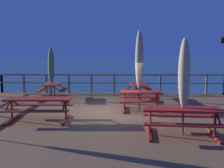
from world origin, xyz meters
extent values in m
plane|color=#2D5B6B|center=(0.00, 0.00, 0.00)|extent=(600.00, 600.00, 0.00)
cube|color=brown|center=(0.00, 0.00, 0.30)|extent=(13.42, 10.74, 0.60)
cube|color=brown|center=(0.00, 5.22, 1.65)|extent=(13.12, 0.09, 0.08)
cube|color=brown|center=(0.00, 5.22, 1.18)|extent=(13.12, 0.07, 0.06)
cube|color=brown|center=(-6.56, 5.22, 1.13)|extent=(0.10, 0.10, 1.05)
cube|color=brown|center=(-5.25, 5.22, 1.13)|extent=(0.10, 0.10, 1.05)
cube|color=brown|center=(-3.94, 5.22, 1.13)|extent=(0.10, 0.10, 1.05)
cube|color=brown|center=(-2.62, 5.22, 1.13)|extent=(0.10, 0.10, 1.05)
cube|color=brown|center=(-1.31, 5.22, 1.13)|extent=(0.10, 0.10, 1.05)
cube|color=brown|center=(0.00, 5.22, 1.13)|extent=(0.10, 0.10, 1.05)
cube|color=brown|center=(1.31, 5.22, 1.13)|extent=(0.10, 0.10, 1.05)
cube|color=brown|center=(2.62, 5.22, 1.13)|extent=(0.10, 0.10, 1.05)
cube|color=brown|center=(3.94, 5.22, 1.13)|extent=(0.10, 0.10, 1.05)
cube|color=brown|center=(5.25, 5.22, 1.13)|extent=(0.10, 0.10, 1.05)
cube|color=brown|center=(-6.56, 5.22, 1.13)|extent=(0.10, 0.10, 1.05)
cube|color=maroon|center=(2.04, -3.06, 1.34)|extent=(2.16, 0.92, 0.05)
cube|color=maroon|center=(1.99, -3.62, 1.04)|extent=(2.12, 0.45, 0.04)
cube|color=maroon|center=(2.08, -2.50, 1.04)|extent=(2.12, 0.45, 0.04)
cube|color=maroon|center=(1.17, -2.99, 0.63)|extent=(0.19, 1.40, 0.06)
cylinder|color=maroon|center=(1.17, -2.99, 0.97)|extent=(0.07, 0.07, 0.74)
cylinder|color=maroon|center=(1.15, -3.27, 1.19)|extent=(0.11, 0.63, 0.37)
cylinder|color=maroon|center=(1.19, -2.71, 1.19)|extent=(0.11, 0.63, 0.37)
cube|color=maroon|center=(2.91, -3.13, 0.63)|extent=(0.19, 1.40, 0.06)
cylinder|color=maroon|center=(2.91, -3.13, 0.97)|extent=(0.07, 0.07, 0.74)
cylinder|color=maroon|center=(2.89, -3.41, 1.19)|extent=(0.11, 0.63, 0.37)
cylinder|color=maroon|center=(2.93, -2.85, 1.19)|extent=(0.11, 0.63, 0.37)
cube|color=#993819|center=(-3.09, 3.17, 1.34)|extent=(0.90, 1.73, 0.05)
cube|color=#993819|center=(-2.53, 3.22, 1.04)|extent=(0.42, 1.69, 0.04)
cube|color=#993819|center=(-3.65, 3.12, 1.04)|extent=(0.42, 1.69, 0.04)
cube|color=maroon|center=(-3.03, 2.51, 0.63)|extent=(1.40, 0.20, 0.06)
cylinder|color=maroon|center=(-3.03, 2.51, 0.97)|extent=(0.07, 0.07, 0.74)
cylinder|color=maroon|center=(-2.75, 2.54, 1.19)|extent=(0.63, 0.11, 0.37)
cylinder|color=maroon|center=(-3.31, 2.49, 1.19)|extent=(0.63, 0.11, 0.37)
cube|color=maroon|center=(-3.14, 3.82, 0.63)|extent=(1.40, 0.20, 0.06)
cylinder|color=maroon|center=(-3.14, 3.82, 0.97)|extent=(0.07, 0.07, 0.74)
cylinder|color=maroon|center=(-2.87, 3.84, 1.19)|extent=(0.63, 0.11, 0.37)
cylinder|color=maroon|center=(-3.42, 3.79, 1.19)|extent=(0.63, 0.11, 0.37)
cube|color=maroon|center=(1.27, 3.04, 1.34)|extent=(0.84, 1.92, 0.05)
cube|color=maroon|center=(1.83, 3.07, 1.04)|extent=(0.36, 1.90, 0.04)
cube|color=maroon|center=(0.71, 3.02, 1.04)|extent=(0.36, 1.90, 0.04)
cube|color=maroon|center=(1.30, 2.28, 0.63)|extent=(1.40, 0.14, 0.06)
cylinder|color=maroon|center=(1.30, 2.28, 0.97)|extent=(0.07, 0.07, 0.74)
cylinder|color=maroon|center=(1.58, 2.29, 1.19)|extent=(0.63, 0.08, 0.37)
cylinder|color=maroon|center=(1.02, 2.27, 1.19)|extent=(0.63, 0.08, 0.37)
cube|color=maroon|center=(1.23, 3.81, 0.63)|extent=(1.40, 0.14, 0.06)
cylinder|color=maroon|center=(1.23, 3.81, 0.97)|extent=(0.07, 0.07, 0.74)
cylinder|color=maroon|center=(1.51, 3.82, 1.19)|extent=(0.63, 0.08, 0.37)
cylinder|color=maroon|center=(0.95, 3.80, 1.19)|extent=(0.63, 0.08, 0.37)
cube|color=maroon|center=(-2.39, -1.48, 1.34)|extent=(2.20, 0.84, 0.05)
cube|color=maroon|center=(-2.37, -2.04, 1.04)|extent=(2.18, 0.36, 0.04)
cube|color=maroon|center=(-2.42, -0.92, 1.04)|extent=(2.18, 0.36, 0.04)
cube|color=maroon|center=(-3.30, -1.51, 0.63)|extent=(0.13, 1.40, 0.06)
cylinder|color=maroon|center=(-3.30, -1.51, 0.97)|extent=(0.07, 0.07, 0.74)
cylinder|color=maroon|center=(-3.29, -1.79, 1.19)|extent=(0.08, 0.63, 0.37)
cylinder|color=maroon|center=(-3.31, -1.23, 1.19)|extent=(0.08, 0.63, 0.37)
cube|color=maroon|center=(-1.49, -1.44, 0.63)|extent=(0.13, 1.40, 0.06)
cylinder|color=maroon|center=(-1.49, -1.44, 0.97)|extent=(0.07, 0.07, 0.74)
cylinder|color=maroon|center=(-1.48, -1.72, 1.19)|extent=(0.08, 0.63, 0.37)
cylinder|color=maroon|center=(-1.50, -1.17, 1.19)|extent=(0.08, 0.63, 0.37)
cube|color=maroon|center=(1.15, 0.31, 1.34)|extent=(1.66, 0.79, 0.05)
cube|color=maroon|center=(1.14, -0.25, 1.04)|extent=(1.65, 0.31, 0.04)
cube|color=maroon|center=(1.16, 0.87, 1.04)|extent=(1.65, 0.31, 0.04)
cube|color=maroon|center=(0.51, 0.32, 0.63)|extent=(0.11, 1.40, 0.06)
cylinder|color=maroon|center=(0.51, 0.32, 0.97)|extent=(0.07, 0.07, 0.74)
cylinder|color=maroon|center=(0.51, 0.04, 1.19)|extent=(0.07, 0.63, 0.37)
cylinder|color=maroon|center=(0.52, 0.60, 1.19)|extent=(0.07, 0.63, 0.37)
cube|color=maroon|center=(1.80, 0.29, 0.63)|extent=(0.11, 1.40, 0.06)
cylinder|color=maroon|center=(1.80, 0.29, 0.97)|extent=(0.07, 0.07, 0.74)
cylinder|color=maroon|center=(1.79, 0.01, 1.19)|extent=(0.07, 0.63, 0.37)
cylinder|color=maroon|center=(1.80, 0.57, 1.19)|extent=(0.07, 0.63, 0.37)
cylinder|color=#4C3828|center=(2.08, -2.98, 1.87)|extent=(0.06, 0.06, 2.53)
ellipsoid|color=tan|center=(2.08, -2.98, 2.32)|extent=(0.32, 0.32, 1.92)
cylinder|color=#71614F|center=(2.08, -2.98, 2.17)|extent=(0.21, 0.21, 0.05)
cone|color=#4C3828|center=(2.08, -2.98, 3.21)|extent=(0.10, 0.10, 0.14)
cylinder|color=#4C3828|center=(-3.11, 3.15, 1.81)|extent=(0.06, 0.06, 2.42)
ellipsoid|color=#4C704C|center=(-3.11, 3.15, 2.24)|extent=(0.32, 0.32, 1.84)
cylinder|color=#2D432D|center=(-3.11, 3.15, 2.10)|extent=(0.21, 0.21, 0.05)
cone|color=#4C3828|center=(-3.11, 3.15, 3.09)|extent=(0.10, 0.10, 0.14)
cylinder|color=#4C3828|center=(1.28, 3.02, 2.06)|extent=(0.06, 0.06, 2.91)
ellipsoid|color=tan|center=(1.28, 3.02, 2.58)|extent=(0.32, 0.32, 2.21)
cylinder|color=#71614F|center=(1.28, 3.02, 2.41)|extent=(0.21, 0.21, 0.05)
cone|color=#4C3828|center=(1.28, 3.02, 3.59)|extent=(0.10, 0.10, 0.14)
cylinder|color=#4C3828|center=(1.08, 0.25, 2.10)|extent=(0.06, 0.06, 2.99)
ellipsoid|color=tan|center=(1.08, 0.25, 2.63)|extent=(0.32, 0.32, 2.27)
cylinder|color=#685B4C|center=(1.08, 0.25, 2.46)|extent=(0.21, 0.21, 0.05)
cone|color=#4C3828|center=(1.08, 0.25, 3.67)|extent=(0.10, 0.10, 0.14)
cylinder|color=black|center=(5.84, 4.45, 3.72)|extent=(0.39, 0.47, 0.06)
cube|color=black|center=(5.67, 4.24, 3.52)|extent=(0.20, 0.20, 0.28)
sphere|color=#F4E08C|center=(5.67, 4.24, 3.52)|extent=(0.14, 0.14, 0.14)
camera|label=1|loc=(0.35, -10.48, 2.83)|focal=44.11mm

